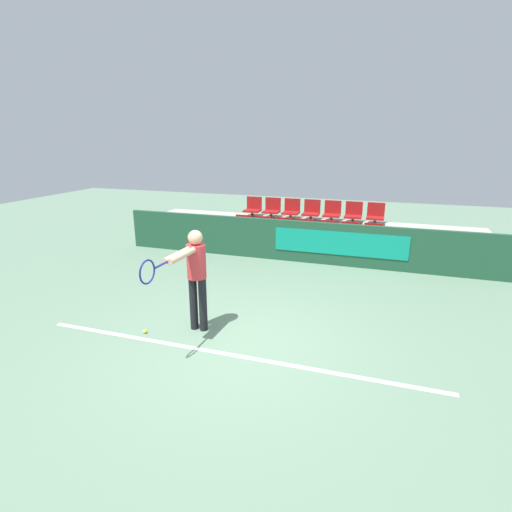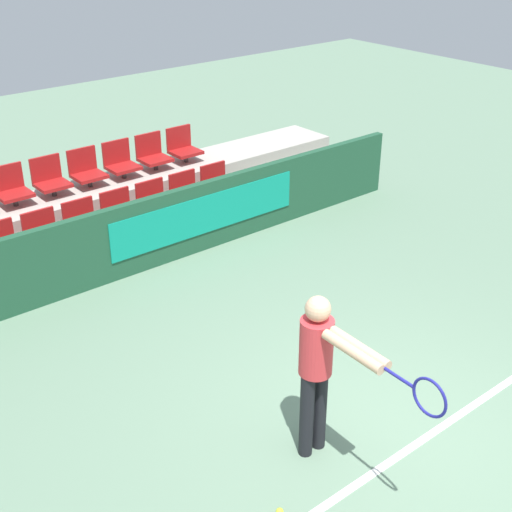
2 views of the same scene
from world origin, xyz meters
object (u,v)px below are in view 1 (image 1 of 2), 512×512
object	(u,v)px
stadium_chair_3	(304,231)
stadium_chair_6	(373,236)
stadium_chair_9	(291,210)
stadium_chair_10	(311,211)
stadium_chair_0	(242,227)
stadium_chair_5	(349,235)
tennis_player	(194,271)
stadium_chair_8	(272,209)
stadium_chair_12	(353,213)
stadium_chair_1	(262,228)
stadium_chair_7	(253,208)
stadium_chair_2	(283,230)
stadium_chair_4	(326,233)
stadium_chair_13	(375,215)
tennis_ball	(145,331)
stadium_chair_11	(332,212)

from	to	relation	value
stadium_chair_3	stadium_chair_6	bearing A→B (deg)	0.00
stadium_chair_9	stadium_chair_10	bearing A→B (deg)	0.00
stadium_chair_0	stadium_chair_10	distance (m)	2.00
stadium_chair_5	tennis_player	size ratio (longest dim) A/B	0.33
stadium_chair_8	stadium_chair_12	world-z (taller)	same
stadium_chair_1	stadium_chair_7	xyz separation A→B (m)	(-0.58, 0.93, 0.38)
stadium_chair_0	stadium_chair_9	bearing A→B (deg)	38.75
stadium_chair_2	stadium_chair_4	size ratio (longest dim) A/B	1.00
tennis_player	stadium_chair_13	bearing A→B (deg)	69.36
stadium_chair_4	stadium_chair_8	xyz separation A→B (m)	(-1.73, 0.93, 0.38)
stadium_chair_7	tennis_ball	size ratio (longest dim) A/B	8.40
stadium_chair_5	tennis_ball	xyz separation A→B (m)	(-2.64, -5.19, -0.59)
stadium_chair_7	stadium_chair_12	xyz separation A→B (m)	(2.89, 0.00, 0.00)
stadium_chair_2	stadium_chair_9	xyz separation A→B (m)	(0.00, 0.93, 0.38)
stadium_chair_3	stadium_chair_11	bearing A→B (deg)	58.08
stadium_chair_6	stadium_chair_10	bearing A→B (deg)	151.85
stadium_chair_0	stadium_chair_5	size ratio (longest dim) A/B	1.00
stadium_chair_4	tennis_ball	world-z (taller)	stadium_chair_4
stadium_chair_13	tennis_player	xyz separation A→B (m)	(-2.46, -5.79, 0.02)
stadium_chair_5	stadium_chair_7	world-z (taller)	stadium_chair_7
stadium_chair_1	stadium_chair_11	distance (m)	2.00
stadium_chair_12	stadium_chair_3	bearing A→B (deg)	-141.25
stadium_chair_1	stadium_chair_3	bearing A→B (deg)	0.00
stadium_chair_2	stadium_chair_10	distance (m)	1.16
stadium_chair_10	stadium_chair_4	bearing A→B (deg)	-58.08
stadium_chair_2	stadium_chair_13	bearing A→B (deg)	21.86
stadium_chair_3	stadium_chair_11	distance (m)	1.16
stadium_chair_0	stadium_chair_4	world-z (taller)	same
stadium_chair_10	stadium_chair_13	xyz separation A→B (m)	(1.73, 0.00, 0.00)
stadium_chair_11	tennis_ball	bearing A→B (deg)	-108.61
stadium_chair_0	stadium_chair_1	world-z (taller)	same
stadium_chair_5	stadium_chair_12	xyz separation A→B (m)	(0.00, 0.93, 0.38)
stadium_chair_13	stadium_chair_4	bearing A→B (deg)	-141.25
stadium_chair_1	stadium_chair_0	bearing A→B (deg)	180.00
stadium_chair_11	stadium_chair_1	bearing A→B (deg)	-151.85
stadium_chair_2	stadium_chair_7	distance (m)	1.53
stadium_chair_2	stadium_chair_6	world-z (taller)	same
stadium_chair_5	stadium_chair_9	distance (m)	2.00
stadium_chair_8	stadium_chair_11	world-z (taller)	same
stadium_chair_4	stadium_chair_11	size ratio (longest dim) A/B	1.00
stadium_chair_8	stadium_chair_3	bearing A→B (deg)	-38.75
stadium_chair_2	stadium_chair_4	world-z (taller)	same
stadium_chair_3	stadium_chair_8	size ratio (longest dim) A/B	1.00
stadium_chair_6	stadium_chair_9	bearing A→B (deg)	158.14
stadium_chair_11	tennis_ball	world-z (taller)	stadium_chair_11
stadium_chair_7	tennis_player	xyz separation A→B (m)	(1.00, -5.79, 0.02)
stadium_chair_0	stadium_chair_9	distance (m)	1.53
stadium_chair_1	stadium_chair_8	distance (m)	1.00
stadium_chair_2	stadium_chair_11	distance (m)	1.53
stadium_chair_2	stadium_chair_7	bearing A→B (deg)	141.25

